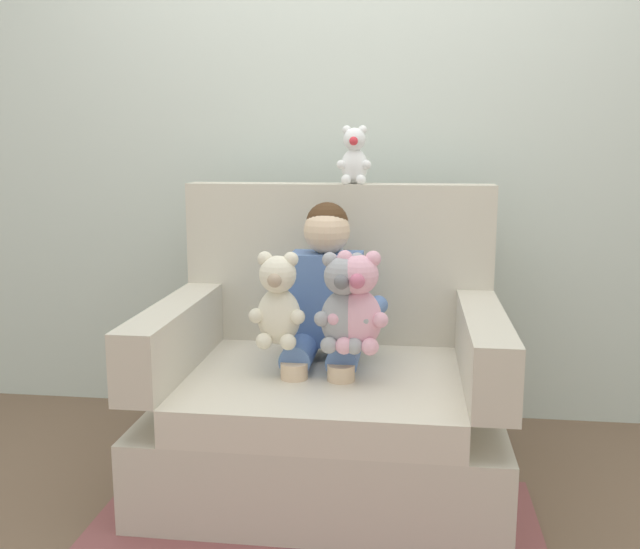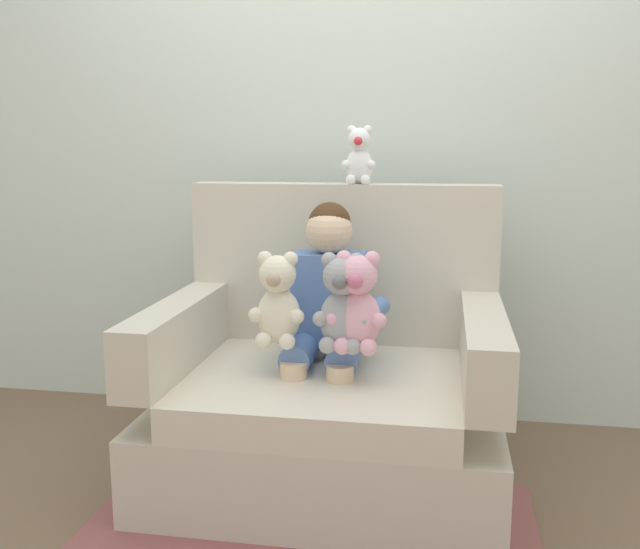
{
  "view_description": "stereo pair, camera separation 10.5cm",
  "coord_description": "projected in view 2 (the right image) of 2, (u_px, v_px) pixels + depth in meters",
  "views": [
    {
      "loc": [
        0.29,
        -2.41,
        1.22
      ],
      "look_at": [
        -0.02,
        -0.05,
        0.78
      ],
      "focal_mm": 40.03,
      "sensor_mm": 36.0,
      "label": 1
    },
    {
      "loc": [
        0.39,
        -2.39,
        1.22
      ],
      "look_at": [
        -0.02,
        -0.05,
        0.78
      ],
      "focal_mm": 40.03,
      "sensor_mm": 36.0,
      "label": 2
    }
  ],
  "objects": [
    {
      "name": "ground_plane",
      "position": [
        327.0,
        481.0,
        2.6
      ],
      "size": [
        8.0,
        8.0,
        0.0
      ],
      "primitive_type": "plane",
      "color": "brown"
    },
    {
      "name": "back_wall",
      "position": [
        356.0,
        124.0,
        3.11
      ],
      "size": [
        6.0,
        0.1,
        2.6
      ],
      "primitive_type": "cube",
      "color": "silver",
      "rests_on": "ground"
    },
    {
      "name": "armchair",
      "position": [
        330.0,
        391.0,
        2.6
      ],
      "size": [
        1.21,
        0.94,
        1.06
      ],
      "color": "beige",
      "rests_on": "ground"
    },
    {
      "name": "seated_child",
      "position": [
        326.0,
        306.0,
        2.57
      ],
      "size": [
        0.45,
        0.39,
        0.82
      ],
      "rotation": [
        0.0,
        0.0,
        0.05
      ],
      "color": "#597AB7",
      "rests_on": "armchair"
    },
    {
      "name": "plush_pink",
      "position": [
        357.0,
        305.0,
        2.34
      ],
      "size": [
        0.2,
        0.16,
        0.34
      ],
      "rotation": [
        0.0,
        0.0,
        -0.19
      ],
      "color": "#EAA8BC",
      "rests_on": "armchair"
    },
    {
      "name": "plush_cream",
      "position": [
        278.0,
        302.0,
        2.41
      ],
      "size": [
        0.19,
        0.16,
        0.32
      ],
      "rotation": [
        0.0,
        0.0,
        0.32
      ],
      "color": "silver",
      "rests_on": "armchair"
    },
    {
      "name": "plush_grey",
      "position": [
        342.0,
        305.0,
        2.36
      ],
      "size": [
        0.2,
        0.16,
        0.33
      ],
      "rotation": [
        0.0,
        0.0,
        0.01
      ],
      "color": "#9E9EA3",
      "rests_on": "armchair"
    },
    {
      "name": "plush_white_on_backrest",
      "position": [
        359.0,
        157.0,
        2.77
      ],
      "size": [
        0.13,
        0.11,
        0.23
      ],
      "rotation": [
        0.0,
        0.0,
        0.06
      ],
      "color": "white",
      "rests_on": "armchair"
    }
  ]
}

